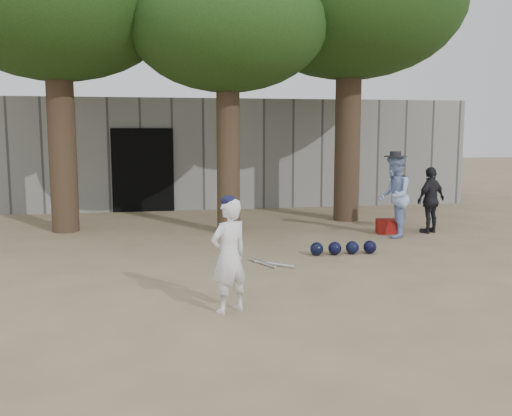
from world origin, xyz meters
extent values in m
plane|color=#937C5E|center=(0.00, 0.00, 0.00)|extent=(70.00, 70.00, 0.00)
imported|color=white|center=(-0.10, -1.07, 0.68)|extent=(0.59, 0.52, 1.35)
imported|color=#92ADE3|center=(3.81, 3.13, 0.83)|extent=(0.89, 0.99, 1.65)
imported|color=black|center=(4.77, 3.44, 0.69)|extent=(0.88, 0.66, 1.39)
cube|color=#A21815|center=(3.85, 3.53, 0.15)|extent=(0.47, 0.39, 0.30)
cube|color=gray|center=(0.00, 8.00, 1.50)|extent=(16.00, 0.35, 3.00)
cube|color=black|center=(-1.20, 7.80, 1.10)|extent=(1.60, 0.08, 2.20)
cube|color=slate|center=(0.00, 10.50, 1.50)|extent=(16.00, 5.00, 3.00)
sphere|color=black|center=(1.79, 1.73, 0.12)|extent=(0.23, 0.23, 0.23)
sphere|color=black|center=(2.11, 1.72, 0.12)|extent=(0.23, 0.23, 0.23)
sphere|color=black|center=(2.43, 1.72, 0.12)|extent=(0.23, 0.23, 0.23)
sphere|color=black|center=(2.75, 1.72, 0.12)|extent=(0.23, 0.23, 0.23)
cylinder|color=silver|center=(0.75, 1.24, 0.03)|extent=(0.34, 0.68, 0.06)
cylinder|color=silver|center=(0.93, 1.12, 0.03)|extent=(0.57, 0.52, 0.06)
cylinder|color=brown|center=(-2.80, 5.00, 2.75)|extent=(0.56, 0.56, 5.50)
ellipsoid|color=#284C19|center=(-2.80, 5.00, 4.70)|extent=(4.80, 4.80, 3.12)
cylinder|color=brown|center=(0.60, 4.20, 2.50)|extent=(0.48, 0.48, 5.00)
ellipsoid|color=#284C19|center=(0.60, 4.20, 4.20)|extent=(4.00, 4.00, 2.60)
cylinder|color=brown|center=(3.60, 5.40, 2.90)|extent=(0.60, 0.60, 5.80)
ellipsoid|color=#284C19|center=(3.60, 5.40, 5.00)|extent=(5.20, 5.20, 3.38)
camera|label=1|loc=(-0.96, -7.53, 2.12)|focal=40.00mm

